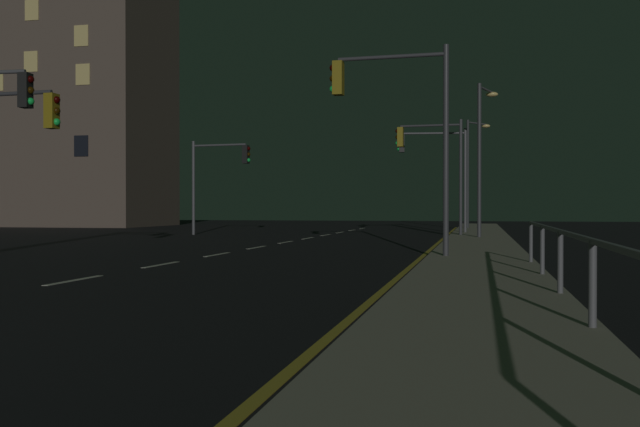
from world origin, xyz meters
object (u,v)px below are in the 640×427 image
(traffic_light_far_right, at_px, (436,160))
(street_lamp_across_street, at_px, (471,162))
(traffic_light_overhead_east, at_px, (433,155))
(traffic_light_mid_left, at_px, (218,169))
(street_lamp_far_end, at_px, (482,144))
(traffic_light_near_right, at_px, (397,111))
(building_distant, at_px, (33,108))

(traffic_light_far_right, relative_size, street_lamp_across_street, 0.79)
(traffic_light_overhead_east, height_order, street_lamp_across_street, street_lamp_across_street)
(traffic_light_mid_left, height_order, street_lamp_far_end, street_lamp_far_end)
(traffic_light_near_right, distance_m, street_lamp_far_end, 13.34)
(traffic_light_near_right, bearing_deg, traffic_light_overhead_east, 89.84)
(traffic_light_mid_left, relative_size, traffic_light_far_right, 0.91)
(traffic_light_far_right, distance_m, street_lamp_across_street, 9.14)
(traffic_light_mid_left, height_order, building_distant, building_distant)
(traffic_light_near_right, height_order, street_lamp_across_street, street_lamp_across_street)
(traffic_light_mid_left, distance_m, building_distant, 26.87)
(traffic_light_mid_left, xyz_separation_m, traffic_light_far_right, (11.18, 2.82, 0.51))
(traffic_light_far_right, height_order, street_lamp_across_street, street_lamp_across_street)
(traffic_light_overhead_east, xyz_separation_m, building_distant, (-32.56, 15.83, 5.37))
(traffic_light_near_right, bearing_deg, street_lamp_far_end, 79.83)
(traffic_light_near_right, relative_size, street_lamp_far_end, 0.84)
(traffic_light_mid_left, relative_size, building_distant, 0.24)
(street_lamp_across_street, height_order, building_distant, building_distant)
(traffic_light_mid_left, height_order, traffic_light_near_right, traffic_light_near_right)
(street_lamp_across_street, distance_m, building_distant, 34.80)
(traffic_light_mid_left, height_order, traffic_light_far_right, traffic_light_far_right)
(traffic_light_far_right, distance_m, building_distant, 35.22)
(street_lamp_across_street, bearing_deg, building_distant, 174.20)
(traffic_light_mid_left, distance_m, traffic_light_far_right, 11.54)
(street_lamp_across_street, bearing_deg, traffic_light_near_right, -93.60)
(traffic_light_mid_left, bearing_deg, building_distant, 144.42)
(street_lamp_far_end, bearing_deg, traffic_light_near_right, -100.17)
(street_lamp_across_street, bearing_deg, traffic_light_mid_left, -137.67)
(traffic_light_far_right, relative_size, street_lamp_far_end, 0.81)
(building_distant, bearing_deg, street_lamp_across_street, -5.80)
(traffic_light_far_right, bearing_deg, building_distant, 159.06)
(traffic_light_near_right, distance_m, building_distant, 45.31)
(traffic_light_mid_left, xyz_separation_m, street_lamp_across_street, (12.93, 11.78, 0.88))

